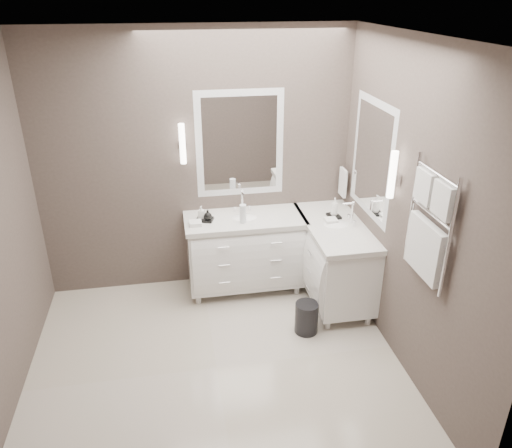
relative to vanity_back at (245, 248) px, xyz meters
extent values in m
cube|color=beige|center=(-0.45, -1.23, -0.49)|extent=(3.20, 3.00, 0.01)
cube|color=white|center=(-0.45, -1.23, 2.22)|extent=(3.20, 3.00, 0.01)
cube|color=#4E433E|center=(-0.45, 0.28, 0.86)|extent=(3.20, 0.01, 2.70)
cube|color=#4E433E|center=(-0.45, -2.73, 0.86)|extent=(3.20, 0.01, 2.70)
cube|color=#4E433E|center=(1.15, -1.23, 0.86)|extent=(0.01, 3.00, 2.70)
cube|color=white|center=(0.00, 0.00, -0.04)|extent=(1.20, 0.55, 0.70)
cube|color=silver|center=(0.00, 0.00, 0.34)|extent=(1.24, 0.59, 0.05)
ellipsoid|color=white|center=(0.00, 0.00, 0.32)|extent=(0.36, 0.28, 0.12)
cylinder|color=white|center=(0.00, 0.16, 0.47)|extent=(0.02, 0.02, 0.22)
cube|color=white|center=(0.88, -0.33, -0.04)|extent=(0.55, 1.20, 0.70)
cube|color=silver|center=(0.88, -0.33, 0.34)|extent=(0.59, 1.24, 0.05)
ellipsoid|color=white|center=(0.88, -0.33, 0.32)|extent=(0.36, 0.28, 0.12)
cylinder|color=white|center=(1.04, -0.33, 0.47)|extent=(0.02, 0.02, 0.22)
cube|color=white|center=(0.00, 0.26, 1.06)|extent=(0.90, 0.02, 1.10)
cube|color=white|center=(0.00, 0.26, 1.06)|extent=(0.77, 0.02, 0.96)
cube|color=white|center=(1.14, -0.43, 1.06)|extent=(0.02, 0.90, 1.10)
cube|color=white|center=(1.14, -0.43, 1.06)|extent=(0.02, 0.90, 0.96)
cube|color=white|center=(-0.58, 0.20, 1.06)|extent=(0.05, 0.05, 0.10)
cylinder|color=white|center=(-0.58, 0.20, 1.11)|extent=(0.06, 0.06, 0.40)
cube|color=white|center=(1.08, -1.01, 1.06)|extent=(0.05, 0.05, 0.10)
cylinder|color=white|center=(1.08, -1.01, 1.11)|extent=(0.06, 0.06, 0.40)
cylinder|color=white|center=(1.10, 0.13, 0.76)|extent=(0.02, 0.22, 0.02)
cube|color=white|center=(1.08, 0.13, 0.62)|extent=(0.03, 0.17, 0.30)
cylinder|color=white|center=(1.10, -1.90, 0.96)|extent=(0.03, 0.03, 0.90)
cylinder|color=white|center=(1.10, -1.35, 0.96)|extent=(0.03, 0.03, 0.90)
cube|color=white|center=(1.10, -1.76, 1.19)|extent=(0.06, 0.22, 0.24)
cube|color=white|center=(1.10, -1.50, 1.19)|extent=(0.06, 0.22, 0.24)
cube|color=white|center=(1.10, -1.63, 0.75)|extent=(0.06, 0.46, 0.42)
cylinder|color=black|center=(0.45, -0.87, -0.33)|extent=(0.29, 0.29, 0.31)
cube|color=black|center=(-0.41, -0.01, 0.38)|extent=(0.20, 0.17, 0.02)
cube|color=black|center=(0.91, -0.16, 0.38)|extent=(0.13, 0.16, 0.02)
cylinder|color=silver|center=(-0.04, -0.12, 0.46)|extent=(0.07, 0.07, 0.19)
imported|color=white|center=(-0.44, 0.01, 0.45)|extent=(0.08, 0.08, 0.13)
imported|color=black|center=(-0.38, -0.04, 0.44)|extent=(0.11, 0.11, 0.10)
imported|color=white|center=(0.91, -0.16, 0.48)|extent=(0.09, 0.09, 0.19)
camera|label=1|loc=(-0.71, -4.61, 2.51)|focal=35.00mm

